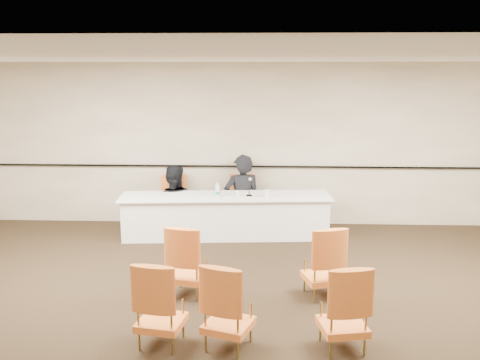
% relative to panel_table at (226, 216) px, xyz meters
% --- Properties ---
extents(floor, '(10.00, 10.00, 0.00)m').
position_rel_panel_table_xyz_m(floor, '(0.49, -3.16, -0.36)').
color(floor, black).
rests_on(floor, ground).
extents(ceiling, '(10.00, 10.00, 0.00)m').
position_rel_panel_table_xyz_m(ceiling, '(0.49, -3.16, 2.64)').
color(ceiling, white).
rests_on(ceiling, ground).
extents(wall_back, '(10.00, 0.04, 3.00)m').
position_rel_panel_table_xyz_m(wall_back, '(0.49, 0.84, 1.14)').
color(wall_back, '#B0A48A').
rests_on(wall_back, ground).
extents(wall_rail, '(9.80, 0.04, 0.03)m').
position_rel_panel_table_xyz_m(wall_rail, '(0.49, 0.80, 0.74)').
color(wall_rail, black).
rests_on(wall_rail, wall_back).
extents(panel_table, '(3.68, 1.11, 0.73)m').
position_rel_panel_table_xyz_m(panel_table, '(0.00, 0.00, 0.00)').
color(panel_table, white).
rests_on(panel_table, ground).
extents(panelist_main, '(0.75, 0.56, 1.86)m').
position_rel_panel_table_xyz_m(panelist_main, '(0.27, 0.57, 0.07)').
color(panelist_main, black).
rests_on(panelist_main, ground).
extents(panelist_main_chair, '(0.54, 0.54, 0.95)m').
position_rel_panel_table_xyz_m(panelist_main_chair, '(0.27, 0.57, 0.11)').
color(panelist_main_chair, '#E95B29').
rests_on(panelist_main_chair, ground).
extents(panelist_second, '(0.80, 0.63, 1.62)m').
position_rel_panel_table_xyz_m(panelist_second, '(-1.00, 0.47, -0.01)').
color(panelist_second, black).
rests_on(panelist_second, ground).
extents(panelist_second_chair, '(0.54, 0.54, 0.95)m').
position_rel_panel_table_xyz_m(panelist_second_chair, '(-1.00, 0.47, 0.11)').
color(panelist_second_chair, '#E95B29').
rests_on(panelist_second_chair, ground).
extents(papers, '(0.30, 0.22, 0.00)m').
position_rel_panel_table_xyz_m(papers, '(0.50, -0.02, 0.37)').
color(papers, white).
rests_on(papers, panel_table).
extents(microphone, '(0.12, 0.22, 0.30)m').
position_rel_panel_table_xyz_m(microphone, '(0.41, -0.01, 0.51)').
color(microphone, black).
rests_on(microphone, panel_table).
extents(water_bottle, '(0.09, 0.09, 0.25)m').
position_rel_panel_table_xyz_m(water_bottle, '(-0.13, -0.09, 0.49)').
color(water_bottle, teal).
rests_on(water_bottle, panel_table).
extents(drinking_glass, '(0.07, 0.07, 0.10)m').
position_rel_panel_table_xyz_m(drinking_glass, '(0.21, -0.02, 0.41)').
color(drinking_glass, white).
rests_on(drinking_glass, panel_table).
extents(coffee_cup, '(0.11, 0.11, 0.13)m').
position_rel_panel_table_xyz_m(coffee_cup, '(0.71, -0.11, 0.43)').
color(coffee_cup, white).
rests_on(coffee_cup, panel_table).
extents(aud_chair_front_left, '(0.59, 0.59, 0.95)m').
position_rel_panel_table_xyz_m(aud_chair_front_left, '(-0.32, -2.49, 0.11)').
color(aud_chair_front_left, '#E95B29').
rests_on(aud_chair_front_left, ground).
extents(aud_chair_front_right, '(0.62, 0.62, 0.95)m').
position_rel_panel_table_xyz_m(aud_chair_front_right, '(1.42, -2.45, 0.11)').
color(aud_chair_front_right, '#E95B29').
rests_on(aud_chair_front_right, ground).
extents(aud_chair_back_left, '(0.58, 0.58, 0.95)m').
position_rel_panel_table_xyz_m(aud_chair_back_left, '(-0.43, -3.77, 0.11)').
color(aud_chair_back_left, '#E95B29').
rests_on(aud_chair_back_left, ground).
extents(aud_chair_back_mid, '(0.64, 0.64, 0.95)m').
position_rel_panel_table_xyz_m(aud_chair_back_mid, '(0.29, -3.80, 0.11)').
color(aud_chair_back_mid, '#E95B29').
rests_on(aud_chair_back_mid, ground).
extents(aud_chair_back_right, '(0.58, 0.58, 0.95)m').
position_rel_panel_table_xyz_m(aud_chair_back_right, '(1.48, -3.78, 0.11)').
color(aud_chair_back_right, '#E95B29').
rests_on(aud_chair_back_right, ground).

